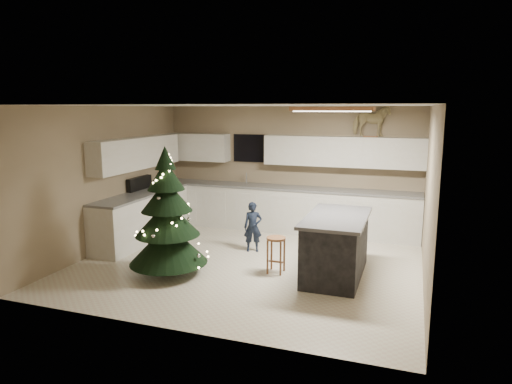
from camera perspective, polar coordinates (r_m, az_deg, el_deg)
ground_plane at (r=7.75m, az=-0.86°, el=-8.84°), size 5.50×5.50×0.00m
room_shell at (r=7.35m, az=-0.72°, el=4.12°), size 5.52×5.02×2.61m
cabinetry at (r=9.36m, az=-2.65°, el=-0.66°), size 5.50×3.20×2.00m
island at (r=7.15m, az=9.94°, el=-6.63°), size 0.90×1.70×0.95m
bar_stool at (r=7.20m, az=2.52°, el=-6.76°), size 0.30×0.30×0.57m
christmas_tree at (r=7.18m, az=-11.01°, el=-3.75°), size 1.25×1.21×2.00m
toddler at (r=8.23m, az=-0.39°, el=-4.39°), size 0.38×0.32×0.90m
rocking_horse at (r=9.24m, az=14.22°, el=8.63°), size 0.74×0.42×0.61m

